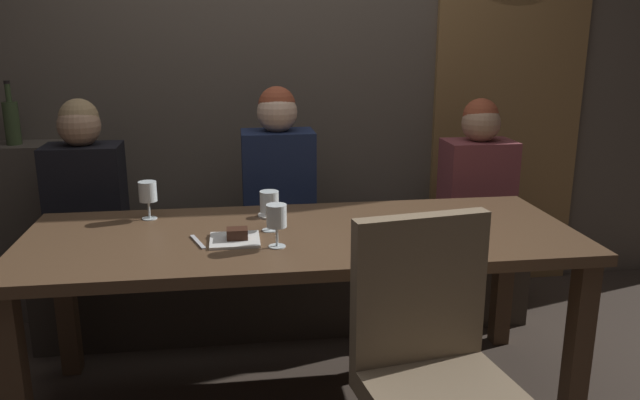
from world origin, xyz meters
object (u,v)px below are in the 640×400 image
(dining_table, at_px, (302,253))
(dessert_plate, at_px, (236,238))
(wine_glass_end_right, at_px, (277,217))
(espresso_cup, at_px, (272,210))
(chair_near_side, at_px, (433,357))
(wine_glass_far_left, at_px, (269,204))
(diner_far_end, at_px, (478,172))
(wine_bottle_pale_label, at_px, (12,121))
(fork_on_table, at_px, (198,242))
(diner_redhead, at_px, (85,183))
(diner_bearded, at_px, (278,172))
(banquette_bench, at_px, (288,283))
(wine_glass_center_front, at_px, (148,193))

(dining_table, bearing_deg, dessert_plate, -164.87)
(wine_glass_end_right, distance_m, espresso_cup, 0.42)
(chair_near_side, distance_m, wine_glass_end_right, 0.77)
(wine_glass_far_left, bearing_deg, diner_far_end, 30.42)
(dessert_plate, bearing_deg, wine_bottle_pale_label, 135.74)
(wine_glass_end_right, relative_size, fork_on_table, 0.96)
(chair_near_side, height_order, wine_bottle_pale_label, wine_bottle_pale_label)
(diner_redhead, height_order, diner_bearded, diner_bearded)
(diner_redhead, height_order, wine_glass_end_right, diner_redhead)
(espresso_cup, height_order, fork_on_table, espresso_cup)
(dining_table, bearing_deg, wine_glass_far_left, 162.36)
(banquette_bench, distance_m, diner_far_end, 1.16)
(diner_far_end, relative_size, dessert_plate, 3.86)
(diner_bearded, xyz_separation_m, wine_glass_end_right, (-0.07, -0.87, 0.02))
(diner_redhead, bearing_deg, espresso_cup, -27.47)
(wine_glass_end_right, height_order, espresso_cup, wine_glass_end_right)
(wine_glass_end_right, height_order, wine_glass_center_front, same)
(diner_far_end, relative_size, wine_glass_center_front, 4.48)
(chair_near_side, xyz_separation_m, dessert_plate, (-0.58, 0.65, 0.20))
(dining_table, xyz_separation_m, fork_on_table, (-0.41, -0.07, 0.09))
(diner_far_end, relative_size, wine_bottle_pale_label, 2.25)
(banquette_bench, height_order, wine_glass_end_right, wine_glass_end_right)
(wine_glass_end_right, bearing_deg, diner_far_end, 37.70)
(wine_bottle_pale_label, relative_size, fork_on_table, 1.92)
(dining_table, xyz_separation_m, banquette_bench, (0.00, 0.70, -0.42))
(wine_glass_center_front, relative_size, dessert_plate, 0.86)
(chair_near_side, height_order, diner_redhead, diner_redhead)
(dining_table, xyz_separation_m, espresso_cup, (-0.11, 0.25, 0.11))
(wine_glass_end_right, relative_size, espresso_cup, 1.37)
(diner_redhead, relative_size, diner_far_end, 1.04)
(diner_redhead, distance_m, wine_glass_end_right, 1.22)
(chair_near_side, height_order, espresso_cup, chair_near_side)
(espresso_cup, bearing_deg, dessert_plate, -116.60)
(diner_far_end, height_order, wine_bottle_pale_label, wine_bottle_pale_label)
(chair_near_side, height_order, fork_on_table, chair_near_side)
(diner_bearded, height_order, diner_far_end, diner_bearded)
(diner_redhead, bearing_deg, diner_bearded, 0.95)
(dessert_plate, bearing_deg, diner_far_end, 31.44)
(diner_redhead, xyz_separation_m, wine_glass_end_right, (0.87, -0.86, 0.05))
(wine_glass_far_left, bearing_deg, banquette_bench, 79.11)
(diner_bearded, distance_m, espresso_cup, 0.48)
(banquette_bench, relative_size, wine_glass_end_right, 15.24)
(wine_glass_end_right, height_order, fork_on_table, wine_glass_end_right)
(wine_glass_end_right, distance_m, wine_glass_center_front, 0.67)
(espresso_cup, distance_m, fork_on_table, 0.44)
(wine_glass_end_right, relative_size, dessert_plate, 0.86)
(fork_on_table, bearing_deg, wine_glass_far_left, 3.22)
(dessert_plate, height_order, fork_on_table, dessert_plate)
(wine_bottle_pale_label, relative_size, espresso_cup, 2.72)
(diner_redhead, height_order, wine_glass_center_front, diner_redhead)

